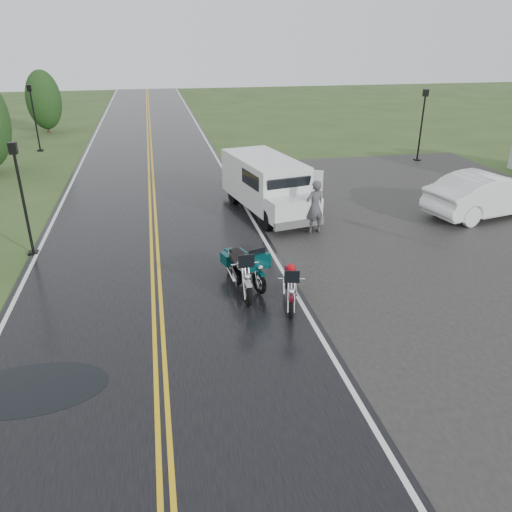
{
  "coord_description": "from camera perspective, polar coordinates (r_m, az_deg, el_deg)",
  "views": [
    {
      "loc": [
        0.25,
        -10.43,
        6.66
      ],
      "look_at": [
        2.8,
        2.0,
        1.0
      ],
      "focal_mm": 35.0,
      "sensor_mm": 36.0,
      "label": 1
    }
  ],
  "objects": [
    {
      "name": "sedan_white",
      "position": [
        21.8,
        25.0,
        6.35
      ],
      "size": [
        5.48,
        2.87,
        1.72
      ],
      "primitive_type": "imported",
      "rotation": [
        0.0,
        0.0,
        1.78
      ],
      "color": "white",
      "rests_on": "ground"
    },
    {
      "name": "motorcycle_silver",
      "position": [
        13.03,
        -0.99,
        -3.19
      ],
      "size": [
        0.95,
        2.4,
        1.4
      ],
      "primitive_type": null,
      "rotation": [
        0.0,
        0.0,
        0.04
      ],
      "color": "#A1A2A9",
      "rests_on": "ground"
    },
    {
      "name": "ground",
      "position": [
        12.38,
        -11.04,
        -9.02
      ],
      "size": [
        120.0,
        120.0,
        0.0
      ],
      "primitive_type": "plane",
      "color": "#2D471E",
      "rests_on": "ground"
    },
    {
      "name": "motorcycle_red",
      "position": [
        12.52,
        4.07,
        -4.82
      ],
      "size": [
        1.26,
        2.25,
        1.26
      ],
      "primitive_type": null,
      "rotation": [
        0.0,
        0.0,
        -0.24
      ],
      "color": "#520912",
      "rests_on": "ground"
    },
    {
      "name": "parking_pad",
      "position": [
        19.94,
        21.9,
        2.79
      ],
      "size": [
        14.0,
        24.0,
        0.03
      ],
      "primitive_type": "cube",
      "color": "black",
      "rests_on": "ground"
    },
    {
      "name": "motorcycle_teal",
      "position": [
        13.64,
        0.38,
        -2.07
      ],
      "size": [
        1.46,
        2.36,
        1.31
      ],
      "primitive_type": null,
      "rotation": [
        0.0,
        0.0,
        0.32
      ],
      "color": "#05393A",
      "rests_on": "ground"
    },
    {
      "name": "van_white",
      "position": [
        18.14,
        1.27,
        6.22
      ],
      "size": [
        3.2,
        5.96,
        2.22
      ],
      "primitive_type": null,
      "rotation": [
        0.0,
        0.0,
        0.2
      ],
      "color": "silver",
      "rests_on": "ground"
    },
    {
      "name": "tree_left_far",
      "position": [
        40.49,
        -22.99,
        15.47
      ],
      "size": [
        2.44,
        2.44,
        3.76
      ],
      "primitive_type": null,
      "color": "#1E3D19",
      "rests_on": "ground"
    },
    {
      "name": "lamp_post_far_left",
      "position": [
        34.05,
        -23.96,
        14.18
      ],
      "size": [
        0.34,
        0.34,
        3.97
      ],
      "primitive_type": null,
      "color": "black",
      "rests_on": "ground"
    },
    {
      "name": "road",
      "position": [
        21.48,
        -11.74,
        5.53
      ],
      "size": [
        8.0,
        100.0,
        0.04
      ],
      "primitive_type": "cube",
      "color": "black",
      "rests_on": "ground"
    },
    {
      "name": "person_at_van",
      "position": [
        18.04,
        6.73,
        5.5
      ],
      "size": [
        0.8,
        0.63,
        1.94
      ],
      "primitive_type": "imported",
      "rotation": [
        0.0,
        0.0,
        3.4
      ],
      "color": "#46454A",
      "rests_on": "ground"
    },
    {
      "name": "lamp_post_far_right",
      "position": [
        30.22,
        18.39,
        13.97
      ],
      "size": [
        0.34,
        0.34,
        3.96
      ],
      "primitive_type": null,
      "color": "black",
      "rests_on": "ground"
    },
    {
      "name": "lamp_post_near_left",
      "position": [
        17.47,
        -25.07,
        5.82
      ],
      "size": [
        0.32,
        0.32,
        3.72
      ],
      "primitive_type": null,
      "color": "black",
      "rests_on": "ground"
    }
  ]
}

